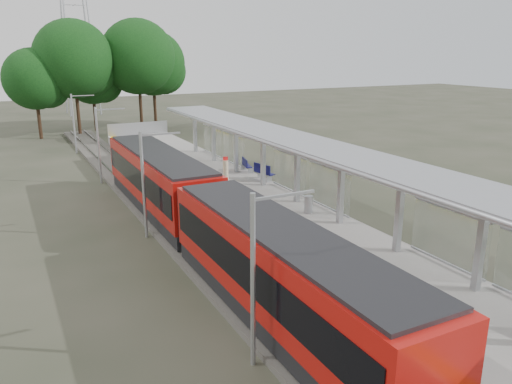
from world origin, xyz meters
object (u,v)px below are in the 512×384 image
at_px(bench_mid, 264,172).
at_px(litter_bin, 308,204).
at_px(train, 205,213).
at_px(bench_far, 246,165).
at_px(info_pillar_far, 226,171).

xyz_separation_m(bench_mid, litter_bin, (-1.14, -7.10, -0.10)).
relative_size(train, bench_far, 19.04).
bearing_deg(info_pillar_far, train, -109.44).
relative_size(train, litter_bin, 29.92).
relative_size(train, bench_mid, 17.00).
bearing_deg(train, bench_mid, 47.23).
distance_m(train, info_pillar_far, 9.82).
relative_size(bench_mid, bench_far, 1.12).
height_order(bench_mid, bench_far, bench_mid).
xyz_separation_m(train, bench_far, (7.12, 10.29, -0.55)).
distance_m(train, bench_far, 12.52).
relative_size(train, info_pillar_far, 17.21).
height_order(bench_far, info_pillar_far, info_pillar_far).
distance_m(train, litter_bin, 6.02).
distance_m(bench_mid, info_pillar_far, 2.46).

